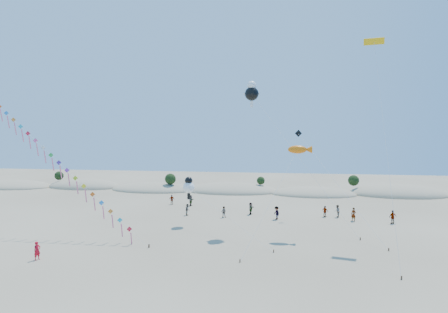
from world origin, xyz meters
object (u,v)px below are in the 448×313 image
(fish_kite, at_px, (300,150))
(parafoil_kite, at_px, (374,45))
(flyer_foreground, at_px, (37,251))
(kite_train, at_px, (25,132))

(fish_kite, bearing_deg, parafoil_kite, 8.47)
(fish_kite, xyz_separation_m, flyer_foreground, (-24.66, -12.57, -9.03))
(parafoil_kite, bearing_deg, kite_train, -174.78)
(parafoil_kite, bearing_deg, fish_kite, -171.53)
(kite_train, relative_size, fish_kite, 3.01)
(parafoil_kite, distance_m, flyer_foreground, 41.29)
(parafoil_kite, xyz_separation_m, flyer_foreground, (-32.85, -13.79, -20.88))
(kite_train, bearing_deg, flyer_foreground, -50.70)
(kite_train, xyz_separation_m, fish_kite, (32.88, 2.53, -2.06))
(kite_train, relative_size, flyer_foreground, 19.09)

